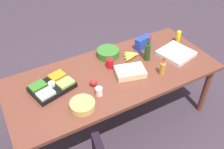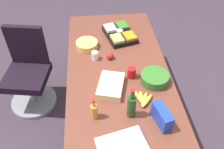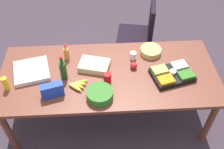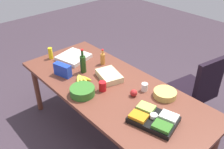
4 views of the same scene
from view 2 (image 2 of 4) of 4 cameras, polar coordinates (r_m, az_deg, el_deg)
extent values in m
plane|color=#3D303A|center=(2.97, 1.39, -11.13)|extent=(10.00, 10.00, 0.00)
cube|color=brown|center=(2.40, 1.69, -0.80)|extent=(2.36, 1.01, 0.04)
cylinder|color=brown|center=(3.53, 6.17, 7.59)|extent=(0.07, 0.07, 0.72)
cylinder|color=brown|center=(3.47, -7.54, 6.77)|extent=(0.07, 0.07, 0.72)
cylinder|color=gray|center=(3.29, -17.62, -5.89)|extent=(0.56, 0.56, 0.05)
cylinder|color=gray|center=(3.13, -18.48, -3.20)|extent=(0.06, 0.06, 0.40)
cube|color=black|center=(3.00, -19.31, -0.56)|extent=(0.56, 0.56, 0.09)
cube|color=black|center=(2.97, -19.26, 6.48)|extent=(0.14, 0.44, 0.50)
cube|color=#1D3CB4|center=(2.01, 11.52, -9.54)|extent=(0.23, 0.14, 0.15)
cube|color=black|center=(2.90, 1.79, 9.26)|extent=(0.48, 0.40, 0.05)
cube|color=orange|center=(2.81, 4.12, 8.97)|extent=(0.18, 0.16, 0.03)
cube|color=#367226|center=(2.99, 2.34, 11.34)|extent=(0.18, 0.16, 0.03)
cube|color=#9CC955|center=(2.76, 1.23, 8.38)|extent=(0.18, 0.16, 0.03)
cube|color=silver|center=(2.94, -0.42, 10.82)|extent=(0.18, 0.16, 0.03)
cylinder|color=white|center=(2.87, 1.81, 9.97)|extent=(0.09, 0.09, 0.04)
cylinder|color=orange|center=(2.01, -4.13, -8.63)|extent=(0.07, 0.07, 0.14)
cylinder|color=orange|center=(1.93, -4.28, -6.85)|extent=(0.03, 0.03, 0.05)
cylinder|color=red|center=(1.91, -4.33, -6.21)|extent=(0.04, 0.04, 0.01)
cylinder|color=#D4B157|center=(2.74, -5.88, 6.96)|extent=(0.27, 0.27, 0.07)
cube|color=beige|center=(2.25, -0.29, -2.65)|extent=(0.37, 0.30, 0.07)
cylinder|color=#347027|center=(2.34, 9.91, -0.83)|extent=(0.29, 0.29, 0.09)
ellipsoid|color=yellow|center=(2.16, 8.22, -6.03)|extent=(0.15, 0.13, 0.04)
ellipsoid|color=yellow|center=(2.17, 7.56, -5.78)|extent=(0.17, 0.10, 0.04)
ellipsoid|color=yellow|center=(2.17, 6.90, -5.53)|extent=(0.17, 0.04, 0.04)
ellipsoid|color=gold|center=(2.18, 6.25, -5.29)|extent=(0.17, 0.08, 0.04)
cylinder|color=#204118|center=(2.00, 4.57, -7.52)|extent=(0.08, 0.08, 0.21)
cylinder|color=#204118|center=(1.89, 4.82, -4.73)|extent=(0.03, 0.03, 0.08)
cylinder|color=red|center=(1.85, 4.90, -3.76)|extent=(0.04, 0.04, 0.01)
sphere|color=red|center=(2.56, -0.46, 4.37)|extent=(0.09, 0.09, 0.08)
cylinder|color=red|center=(2.35, 4.59, 0.44)|extent=(0.10, 0.10, 0.11)
cylinder|color=white|center=(2.56, -3.98, 4.42)|extent=(0.08, 0.08, 0.09)
camera|label=1|loc=(3.18, -46.53, 35.66)|focal=40.20mm
camera|label=3|loc=(2.74, 61.37, 33.48)|focal=41.28mm
camera|label=4|loc=(3.79, 28.00, 38.70)|focal=39.36mm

